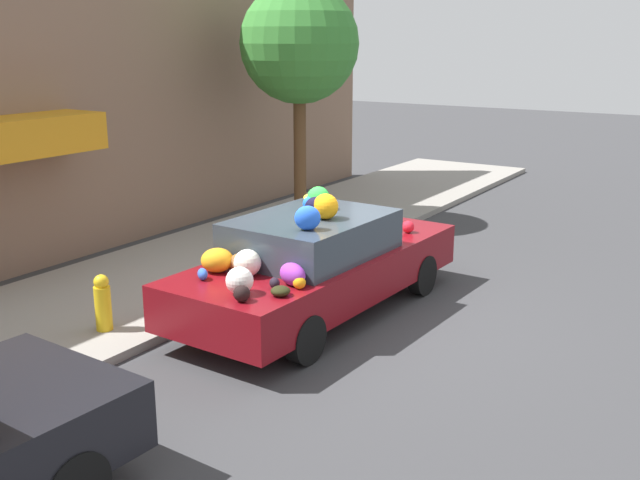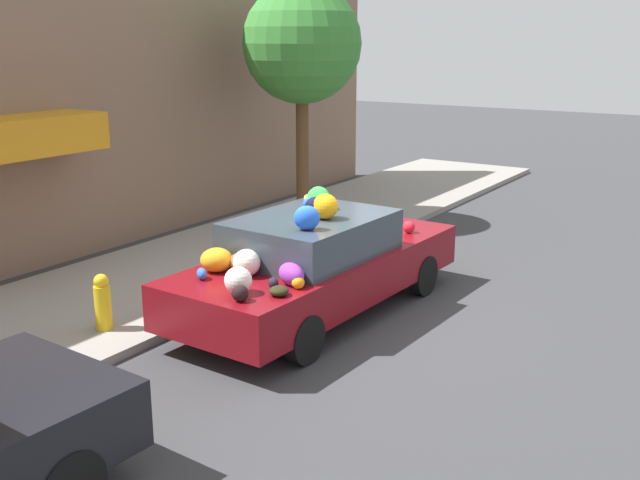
{
  "view_description": "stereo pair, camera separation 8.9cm",
  "coord_description": "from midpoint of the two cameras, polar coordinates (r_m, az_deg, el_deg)",
  "views": [
    {
      "loc": [
        -7.9,
        -4.98,
        3.54
      ],
      "look_at": [
        0.0,
        0.06,
        1.0
      ],
      "focal_mm": 42.0,
      "sensor_mm": 36.0,
      "label": 1
    },
    {
      "loc": [
        -7.85,
        -5.05,
        3.54
      ],
      "look_at": [
        0.0,
        0.06,
        1.0
      ],
      "focal_mm": 42.0,
      "sensor_mm": 36.0,
      "label": 2
    }
  ],
  "objects": [
    {
      "name": "fire_hydrant",
      "position": [
        9.4,
        -15.97,
        -4.57
      ],
      "size": [
        0.2,
        0.2,
        0.7
      ],
      "color": "gold",
      "rests_on": "sidewalk_curb"
    },
    {
      "name": "building_facade",
      "position": [
        12.65,
        -19.13,
        10.77
      ],
      "size": [
        18.0,
        1.2,
        5.55
      ],
      "color": "#846651",
      "rests_on": "ground"
    },
    {
      "name": "street_tree",
      "position": [
        14.31,
        -1.22,
        14.65
      ],
      "size": [
        2.22,
        2.22,
        4.43
      ],
      "color": "brown",
      "rests_on": "sidewalk_curb"
    },
    {
      "name": "ground_plane",
      "position": [
        9.98,
        0.53,
        -5.58
      ],
      "size": [
        60.0,
        60.0,
        0.0
      ],
      "primitive_type": "plane",
      "color": "#38383A"
    },
    {
      "name": "sidewalk_curb",
      "position": [
        11.56,
        -10.83,
        -2.63
      ],
      "size": [
        24.0,
        3.2,
        0.11
      ],
      "color": "gray",
      "rests_on": "ground"
    },
    {
      "name": "art_car",
      "position": [
        9.73,
        0.02,
        -1.7
      ],
      "size": [
        4.63,
        1.88,
        1.67
      ],
      "rotation": [
        0.0,
        0.0,
        -0.04
      ],
      "color": "maroon",
      "rests_on": "ground"
    }
  ]
}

